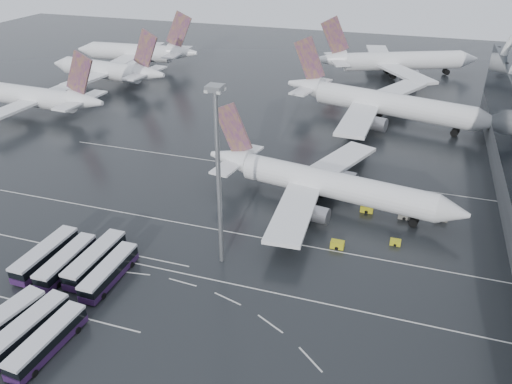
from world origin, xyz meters
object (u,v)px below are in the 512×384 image
(airliner_gate_c, at_px, (394,62))
(jet_remote_mid, at_px, (109,71))
(bus_row_far_c, at_px, (47,341))
(jet_remote_far, at_px, (139,53))
(bus_row_near_a, at_px, (46,255))
(bus_row_far_b, at_px, (28,328))
(bus_row_near_d, at_px, (109,272))
(gse_cart_belly_b, at_px, (404,215))
(airliner_gate_b, at_px, (381,103))
(gse_cart_belly_e, at_px, (367,208))
(jet_remote_west, at_px, (39,98))
(floodlight_mast, at_px, (218,158))
(gse_cart_belly_c, at_px, (337,244))
(gse_cart_belly_a, at_px, (395,242))
(airliner_main, at_px, (323,183))
(bus_row_near_c, at_px, (95,259))
(gse_cart_belly_d, at_px, (442,217))
(bus_row_near_b, at_px, (66,261))

(airliner_gate_c, relative_size, jet_remote_mid, 1.23)
(bus_row_far_c, bearing_deg, jet_remote_far, 28.84)
(bus_row_near_a, bearing_deg, bus_row_far_b, -147.62)
(bus_row_near_d, relative_size, gse_cart_belly_b, 5.52)
(airliner_gate_b, bearing_deg, gse_cart_belly_b, -64.75)
(airliner_gate_b, bearing_deg, gse_cart_belly_e, -72.47)
(jet_remote_west, xyz_separation_m, bus_row_near_a, (49.96, -60.79, -3.44))
(bus_row_far_c, relative_size, floodlight_mast, 0.43)
(jet_remote_mid, distance_m, bus_row_near_a, 104.41)
(bus_row_near_a, relative_size, gse_cart_belly_c, 5.75)
(airliner_gate_b, height_order, floodlight_mast, floodlight_mast)
(bus_row_near_d, xyz_separation_m, bus_row_far_c, (0.45, -15.51, -0.01))
(gse_cart_belly_a, relative_size, gse_cart_belly_b, 0.80)
(airliner_main, xyz_separation_m, gse_cart_belly_e, (9.20, -0.40, -3.91))
(airliner_gate_b, distance_m, gse_cart_belly_e, 52.82)
(bus_row_near_a, xyz_separation_m, bus_row_near_c, (8.67, 1.46, 0.02))
(bus_row_near_c, bearing_deg, jet_remote_far, 27.56)
(jet_remote_mid, distance_m, jet_remote_far, 26.11)
(airliner_gate_c, xyz_separation_m, gse_cart_belly_d, (17.46, -101.31, -4.86))
(airliner_gate_c, distance_m, gse_cart_belly_c, 116.91)
(airliner_gate_b, height_order, jet_remote_mid, airliner_gate_b)
(airliner_gate_c, xyz_separation_m, gse_cart_belly_e, (3.39, -102.58, -4.82))
(gse_cart_belly_a, bearing_deg, gse_cart_belly_c, -156.90)
(airliner_gate_c, bearing_deg, bus_row_far_c, -125.59)
(bus_row_near_a, height_order, bus_row_near_c, bus_row_near_c)
(airliner_gate_b, relative_size, airliner_gate_c, 1.05)
(airliner_main, relative_size, airliner_gate_c, 0.92)
(airliner_gate_b, distance_m, bus_row_near_b, 96.54)
(gse_cart_belly_c, distance_m, gse_cart_belly_e, 14.62)
(bus_row_near_d, bearing_deg, bus_row_near_a, 87.50)
(gse_cart_belly_c, bearing_deg, jet_remote_west, 156.83)
(airliner_gate_b, distance_m, airliner_gate_c, 50.06)
(jet_remote_mid, distance_m, floodlight_mast, 112.58)
(floodlight_mast, bearing_deg, bus_row_near_c, -155.65)
(airliner_gate_c, height_order, gse_cart_belly_c, airliner_gate_c)
(jet_remote_far, bearing_deg, bus_row_far_b, 109.42)
(airliner_main, relative_size, airliner_gate_b, 0.88)
(jet_remote_far, xyz_separation_m, bus_row_near_a, (50.38, -118.99, -3.84))
(bus_row_near_b, bearing_deg, gse_cart_belly_e, -52.41)
(jet_remote_far, height_order, gse_cart_belly_e, jet_remote_far)
(bus_row_near_b, height_order, bus_row_near_d, bus_row_near_b)
(jet_remote_mid, xyz_separation_m, floodlight_mast, (74.73, -83.07, 13.76))
(bus_row_far_c, distance_m, gse_cart_belly_a, 58.20)
(gse_cart_belly_a, xyz_separation_m, gse_cart_belly_d, (7.78, 11.38, 0.12))
(bus_row_near_c, height_order, gse_cart_belly_c, bus_row_near_c)
(jet_remote_mid, distance_m, gse_cart_belly_e, 112.79)
(bus_row_near_c, bearing_deg, bus_row_far_c, -165.08)
(bus_row_near_a, distance_m, bus_row_far_c, 20.73)
(gse_cart_belly_b, relative_size, gse_cart_belly_e, 0.94)
(airliner_gate_b, xyz_separation_m, bus_row_near_d, (-33.27, -87.26, -3.66))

